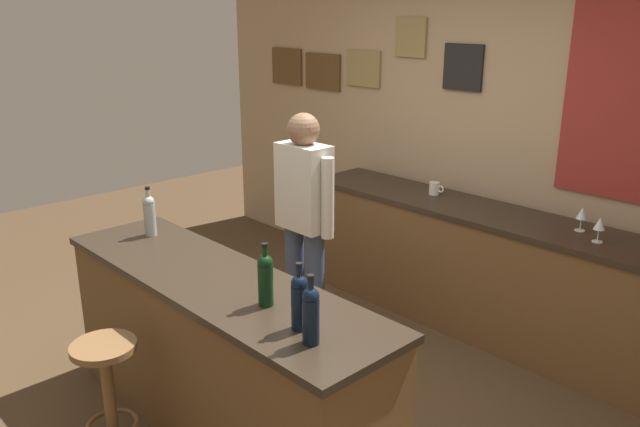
{
  "coord_description": "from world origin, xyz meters",
  "views": [
    {
      "loc": [
        2.53,
        -2.06,
        2.23
      ],
      "look_at": [
        -0.12,
        0.45,
        1.05
      ],
      "focal_mm": 35.49,
      "sensor_mm": 36.0,
      "label": 1
    }
  ],
  "objects_px": {
    "bar_stool": "(108,383)",
    "wine_glass_a": "(582,214)",
    "wine_bottle_c": "(299,300)",
    "bartender": "(304,217)",
    "wine_bottle_d": "(311,313)",
    "wine_bottle_a": "(149,214)",
    "coffee_mug": "(435,188)",
    "wine_glass_b": "(599,225)",
    "wine_bottle_b": "(265,278)"
  },
  "relations": [
    {
      "from": "wine_bottle_c",
      "to": "wine_glass_b",
      "type": "xyz_separation_m",
      "value": [
        0.39,
        2.05,
        -0.05
      ]
    },
    {
      "from": "coffee_mug",
      "to": "wine_bottle_a",
      "type": "bearing_deg",
      "value": -106.6
    },
    {
      "from": "coffee_mug",
      "to": "wine_bottle_d",
      "type": "bearing_deg",
      "value": -65.15
    },
    {
      "from": "wine_bottle_b",
      "to": "wine_bottle_d",
      "type": "distance_m",
      "value": 0.42
    },
    {
      "from": "bar_stool",
      "to": "coffee_mug",
      "type": "distance_m",
      "value": 2.72
    },
    {
      "from": "wine_glass_b",
      "to": "wine_bottle_a",
      "type": "bearing_deg",
      "value": -134.88
    },
    {
      "from": "bar_stool",
      "to": "wine_bottle_b",
      "type": "bearing_deg",
      "value": 42.38
    },
    {
      "from": "bartender",
      "to": "wine_glass_a",
      "type": "xyz_separation_m",
      "value": [
        1.33,
        1.15,
        0.07
      ]
    },
    {
      "from": "bartender",
      "to": "wine_bottle_a",
      "type": "bearing_deg",
      "value": -115.07
    },
    {
      "from": "wine_bottle_d",
      "to": "wine_glass_b",
      "type": "height_order",
      "value": "wine_bottle_d"
    },
    {
      "from": "bar_stool",
      "to": "wine_glass_a",
      "type": "bearing_deg",
      "value": 67.47
    },
    {
      "from": "wine_bottle_d",
      "to": "wine_glass_b",
      "type": "relative_size",
      "value": 1.97
    },
    {
      "from": "wine_bottle_d",
      "to": "bar_stool",
      "type": "bearing_deg",
      "value": -155.58
    },
    {
      "from": "bartender",
      "to": "wine_bottle_d",
      "type": "height_order",
      "value": "bartender"
    },
    {
      "from": "wine_bottle_b",
      "to": "wine_bottle_c",
      "type": "height_order",
      "value": "same"
    },
    {
      "from": "wine_bottle_d",
      "to": "wine_glass_a",
      "type": "distance_m",
      "value": 2.22
    },
    {
      "from": "wine_bottle_a",
      "to": "wine_glass_b",
      "type": "bearing_deg",
      "value": 45.12
    },
    {
      "from": "coffee_mug",
      "to": "wine_glass_a",
      "type": "bearing_deg",
      "value": -0.21
    },
    {
      "from": "wine_bottle_a",
      "to": "wine_bottle_b",
      "type": "height_order",
      "value": "same"
    },
    {
      "from": "bartender",
      "to": "wine_glass_b",
      "type": "distance_m",
      "value": 1.81
    },
    {
      "from": "bar_stool",
      "to": "wine_bottle_d",
      "type": "xyz_separation_m",
      "value": [
        1.0,
        0.46,
        0.6
      ]
    },
    {
      "from": "bartender",
      "to": "wine_bottle_b",
      "type": "bearing_deg",
      "value": -50.1
    },
    {
      "from": "bar_stool",
      "to": "bartender",
      "type": "bearing_deg",
      "value": 98.19
    },
    {
      "from": "wine_bottle_a",
      "to": "wine_bottle_c",
      "type": "xyz_separation_m",
      "value": [
        1.51,
        -0.13,
        0.0
      ]
    },
    {
      "from": "bar_stool",
      "to": "wine_glass_b",
      "type": "height_order",
      "value": "wine_glass_b"
    },
    {
      "from": "bar_stool",
      "to": "wine_bottle_c",
      "type": "height_order",
      "value": "wine_bottle_c"
    },
    {
      "from": "wine_bottle_c",
      "to": "wine_bottle_d",
      "type": "height_order",
      "value": "same"
    },
    {
      "from": "wine_bottle_b",
      "to": "coffee_mug",
      "type": "distance_m",
      "value": 2.22
    },
    {
      "from": "wine_bottle_b",
      "to": "wine_glass_b",
      "type": "bearing_deg",
      "value": 71.4
    },
    {
      "from": "wine_glass_a",
      "to": "wine_bottle_d",
      "type": "bearing_deg",
      "value": -92.72
    },
    {
      "from": "bartender",
      "to": "wine_bottle_a",
      "type": "relative_size",
      "value": 5.29
    },
    {
      "from": "bar_stool",
      "to": "wine_glass_b",
      "type": "bearing_deg",
      "value": 63.48
    },
    {
      "from": "wine_bottle_a",
      "to": "coffee_mug",
      "type": "bearing_deg",
      "value": 73.4
    },
    {
      "from": "wine_glass_b",
      "to": "wine_glass_a",
      "type": "bearing_deg",
      "value": 143.59
    },
    {
      "from": "wine_glass_b",
      "to": "wine_bottle_b",
      "type": "bearing_deg",
      "value": -108.6
    },
    {
      "from": "wine_bottle_c",
      "to": "wine_bottle_d",
      "type": "bearing_deg",
      "value": -21.39
    },
    {
      "from": "wine_bottle_a",
      "to": "wine_bottle_d",
      "type": "distance_m",
      "value": 1.65
    },
    {
      "from": "wine_glass_b",
      "to": "coffee_mug",
      "type": "height_order",
      "value": "wine_glass_b"
    },
    {
      "from": "wine_bottle_c",
      "to": "coffee_mug",
      "type": "relative_size",
      "value": 2.45
    },
    {
      "from": "wine_bottle_a",
      "to": "bar_stool",
      "type": "bearing_deg",
      "value": -45.22
    },
    {
      "from": "wine_bottle_c",
      "to": "wine_bottle_b",
      "type": "bearing_deg",
      "value": 171.69
    },
    {
      "from": "bar_stool",
      "to": "wine_glass_a",
      "type": "xyz_separation_m",
      "value": [
        1.11,
        2.67,
        0.55
      ]
    },
    {
      "from": "bartender",
      "to": "bar_stool",
      "type": "distance_m",
      "value": 1.61
    },
    {
      "from": "wine_bottle_b",
      "to": "wine_bottle_d",
      "type": "xyz_separation_m",
      "value": [
        0.41,
        -0.09,
        0.0
      ]
    },
    {
      "from": "bar_stool",
      "to": "wine_bottle_c",
      "type": "relative_size",
      "value": 2.22
    },
    {
      "from": "bar_stool",
      "to": "wine_glass_b",
      "type": "distance_m",
      "value": 2.9
    },
    {
      "from": "bartender",
      "to": "bar_stool",
      "type": "bearing_deg",
      "value": -81.81
    },
    {
      "from": "bar_stool",
      "to": "wine_bottle_a",
      "type": "height_order",
      "value": "wine_bottle_a"
    },
    {
      "from": "wine_bottle_a",
      "to": "wine_bottle_d",
      "type": "height_order",
      "value": "same"
    },
    {
      "from": "wine_bottle_c",
      "to": "wine_glass_a",
      "type": "relative_size",
      "value": 1.97
    }
  ]
}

